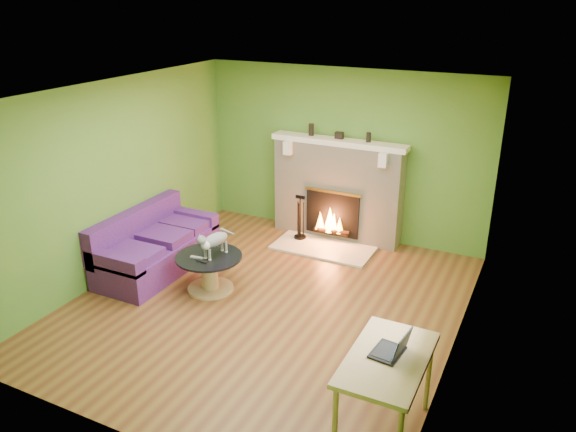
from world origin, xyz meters
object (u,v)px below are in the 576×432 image
object	(u,v)px
sofa	(154,247)
desk	(387,367)
coffee_table	(210,270)
cat	(215,243)

from	to	relation	value
sofa	desk	world-z (taller)	sofa
desk	coffee_table	bearing A→B (deg)	151.67
sofa	desk	size ratio (longest dim) A/B	1.69
coffee_table	desk	size ratio (longest dim) A/B	0.78
coffee_table	cat	xyz separation A→B (m)	(0.08, 0.05, 0.39)
sofa	desk	distance (m)	4.18
sofa	cat	bearing A→B (deg)	-6.66
sofa	cat	xyz separation A→B (m)	(1.11, -0.13, 0.34)
coffee_table	cat	size ratio (longest dim) A/B	1.46
coffee_table	desk	distance (m)	3.19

